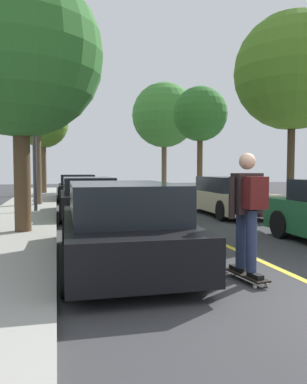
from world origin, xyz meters
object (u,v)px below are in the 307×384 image
at_px(parked_car_left_far, 77,188).
at_px(parked_car_right_near, 227,196).
at_px(street_tree_left_far, 43,123).
at_px(street_tree_left_nearest, 20,54).
at_px(street_tree_right_near, 200,114).
at_px(skateboarder, 248,206).
at_px(street_tree_left_near, 35,71).
at_px(streetlamp, 34,110).
at_px(parked_car_left_nearest, 121,224).
at_px(street_tree_right_nearest, 293,72).
at_px(parked_car_left_near, 88,197).
at_px(street_tree_right_far, 164,115).
at_px(skateboard, 246,275).

relative_size(parked_car_left_far, parked_car_right_near, 0.94).
bearing_deg(street_tree_left_far, street_tree_left_nearest, -90.00).
relative_size(street_tree_right_near, skateboarder, 3.47).
relative_size(street_tree_left_near, streetlamp, 1.27).
distance_m(parked_car_left_nearest, skateboarder, 2.15).
bearing_deg(street_tree_right_nearest, street_tree_left_far, 121.88).
height_order(parked_car_left_nearest, street_tree_left_nearest, street_tree_left_nearest).
xyz_separation_m(street_tree_right_near, skateboarder, (-5.00, -14.72, -3.49)).
distance_m(street_tree_left_nearest, street_tree_left_near, 7.36).
distance_m(parked_car_left_near, parked_car_left_far, 7.06).
relative_size(parked_car_left_far, street_tree_right_far, 0.54).
relative_size(parked_car_left_far, street_tree_left_nearest, 0.69).
bearing_deg(street_tree_left_nearest, street_tree_left_far, 90.00).
distance_m(street_tree_right_nearest, streetlamp, 8.81).
bearing_deg(street_tree_right_far, parked_car_left_far, -134.48).
distance_m(street_tree_right_near, skateboarder, 15.94).
bearing_deg(street_tree_right_near, street_tree_right_nearest, -90.00).
distance_m(street_tree_right_nearest, skateboarder, 8.94).
height_order(street_tree_left_nearest, street_tree_right_nearest, street_tree_right_nearest).
bearing_deg(street_tree_right_far, skateboard, -102.95).
relative_size(parked_car_left_nearest, skateboarder, 2.59).
relative_size(parked_car_left_nearest, street_tree_left_nearest, 0.74).
relative_size(parked_car_left_nearest, parked_car_left_near, 1.03).
bearing_deg(skateboarder, street_tree_left_nearest, 126.41).
bearing_deg(street_tree_left_near, skateboard, -74.04).
xyz_separation_m(street_tree_left_near, street_tree_left_far, (0.00, 8.07, -1.16)).
height_order(parked_car_left_nearest, skateboard, parked_car_left_nearest).
relative_size(street_tree_left_nearest, street_tree_left_near, 0.77).
relative_size(parked_car_left_far, street_tree_right_near, 0.70).
xyz_separation_m(parked_car_right_near, street_tree_right_nearest, (1.81, -1.01, 4.15)).
bearing_deg(parked_car_left_far, skateboard, -84.12).
bearing_deg(streetlamp, street_tree_right_far, 56.92).
bearing_deg(parked_car_left_far, parked_car_left_nearest, -90.00).
xyz_separation_m(street_tree_left_near, street_tree_right_near, (8.37, 2.93, -1.05)).
height_order(street_tree_left_far, skateboard, street_tree_left_far).
bearing_deg(parked_car_right_near, parked_car_left_nearest, -128.50).
bearing_deg(street_tree_left_near, parked_car_left_near, -64.06).
relative_size(parked_car_left_near, street_tree_right_far, 0.56).
distance_m(street_tree_left_far, street_tree_right_nearest, 15.86).
distance_m(street_tree_left_far, skateboarder, 20.43).
distance_m(parked_car_left_near, street_tree_left_near, 6.46).
distance_m(street_tree_right_nearest, skateboard, 9.38).
height_order(parked_car_left_far, street_tree_right_near, street_tree_right_near).
xyz_separation_m(street_tree_right_far, skateboarder, (-5.00, -21.82, -4.42)).
relative_size(street_tree_left_far, street_tree_right_nearest, 0.90).
height_order(parked_car_left_far, skateboard, parked_car_left_far).
bearing_deg(street_tree_left_far, street_tree_right_near, -31.54).
height_order(parked_car_left_near, parked_car_right_near, parked_car_right_near).
xyz_separation_m(parked_car_right_near, streetlamp, (-6.51, 1.65, 2.99)).
distance_m(parked_car_left_far, street_tree_right_near, 7.66).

